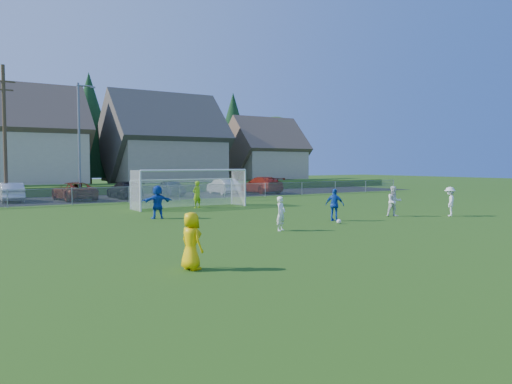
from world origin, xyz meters
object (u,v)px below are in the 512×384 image
at_px(player_white_a, 281,214).
at_px(soccer_goal, 189,183).
at_px(car_b, 11,192).
at_px(player_white_b, 394,201).
at_px(soccer_ball, 339,221).
at_px(player_blue_a, 335,205).
at_px(car_d, 125,190).
at_px(player_white_c, 450,202).
at_px(car_c, 74,191).
at_px(goalkeeper, 197,194).
at_px(car_e, 169,188).
at_px(car_f, 223,186).
at_px(referee, 191,241).
at_px(player_blue_b, 157,202).
at_px(car_g, 261,185).

distance_m(player_white_a, soccer_goal, 12.51).
bearing_deg(car_b, player_white_b, 127.77).
bearing_deg(soccer_ball, player_white_a, -172.57).
bearing_deg(player_blue_a, car_d, -22.66).
xyz_separation_m(player_white_c, car_d, (-10.39, 23.25, -0.10)).
xyz_separation_m(car_c, soccer_goal, (4.78, -10.75, 0.92)).
relative_size(player_white_b, goalkeeper, 0.94).
bearing_deg(car_e, player_blue_a, 86.44).
relative_size(player_white_b, car_f, 0.37).
height_order(car_d, car_e, car_e).
relative_size(referee, soccer_goal, 0.21).
bearing_deg(car_d, car_b, -6.42).
xyz_separation_m(player_white_b, car_c, (-11.75, 21.79, -0.12)).
distance_m(player_blue_a, car_c, 22.93).
xyz_separation_m(player_blue_b, car_f, (12.99, 16.30, -0.14)).
bearing_deg(player_white_b, player_white_a, -143.47).
bearing_deg(car_f, car_g, 174.50).
relative_size(player_white_b, player_blue_b, 0.95).
bearing_deg(car_e, car_d, 2.92).
distance_m(player_white_a, car_f, 25.79).
bearing_deg(car_b, player_blue_a, 120.42).
bearing_deg(player_white_a, player_white_b, -18.85).
distance_m(player_white_b, soccer_goal, 13.08).
bearing_deg(soccer_goal, car_e, 73.56).
xyz_separation_m(goalkeeper, soccer_goal, (-0.30, 0.55, 0.76)).
xyz_separation_m(player_white_c, goalkeeper, (-9.34, 12.04, 0.07)).
distance_m(soccer_ball, car_d, 22.76).
xyz_separation_m(player_white_b, car_b, (-16.05, 22.69, -0.11)).
relative_size(soccer_ball, car_d, 0.05).
bearing_deg(player_blue_a, player_white_b, -124.47).
distance_m(player_white_a, car_g, 27.00).
relative_size(soccer_ball, referee, 0.14).
height_order(goalkeeper, soccer_goal, soccer_goal).
height_order(soccer_ball, player_white_a, player_white_a).
xyz_separation_m(goalkeeper, car_b, (-9.39, 12.20, -0.16)).
bearing_deg(car_e, player_white_c, 102.61).
height_order(car_c, car_e, car_e).
height_order(player_white_c, player_blue_b, player_blue_b).
xyz_separation_m(referee, soccer_goal, (8.14, 17.43, 0.84)).
relative_size(player_white_a, soccer_goal, 0.20).
bearing_deg(car_g, car_f, -8.20).
xyz_separation_m(soccer_ball, referee, (-10.36, -5.53, 0.67)).
xyz_separation_m(player_blue_b, goalkeeper, (4.49, 4.51, 0.00)).
bearing_deg(player_white_a, car_f, 38.53).
distance_m(player_white_a, player_blue_b, 7.79).
distance_m(car_c, car_g, 17.45).
height_order(player_blue_b, car_e, player_blue_b).
xyz_separation_m(player_white_c, player_blue_a, (-6.79, 1.72, 0.01)).
xyz_separation_m(player_blue_a, car_d, (-3.60, 21.53, -0.11)).
height_order(soccer_ball, goalkeeper, goalkeeper).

